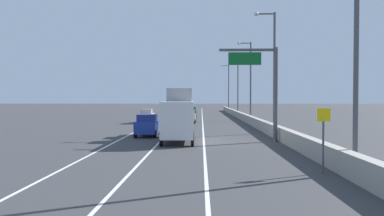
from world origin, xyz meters
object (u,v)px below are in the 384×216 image
(speed_advisory_sign, at_px, (323,135))
(car_green_2, at_px, (191,112))
(car_gray_0, at_px, (189,116))
(car_white_4, at_px, (147,116))
(lamp_post_right_third, at_px, (249,76))
(lamp_post_right_fifth, at_px, (228,85))
(overhead_sign_gantry, at_px, (266,82))
(lamp_post_right_second, at_px, (272,65))
(car_blue_3, at_px, (148,125))
(car_yellow_1, at_px, (181,108))
(box_truck, at_px, (179,117))
(lamp_post_right_near, at_px, (352,27))
(lamp_post_right_fourth, at_px, (237,82))

(speed_advisory_sign, bearing_deg, car_green_2, 98.67)
(car_gray_0, relative_size, car_white_4, 1.12)
(lamp_post_right_third, xyz_separation_m, lamp_post_right_fifth, (-0.44, 39.02, 0.00))
(overhead_sign_gantry, height_order, lamp_post_right_second, lamp_post_right_second)
(speed_advisory_sign, xyz_separation_m, car_blue_3, (-10.45, 16.42, -0.76))
(car_yellow_1, bearing_deg, lamp_post_right_second, -77.83)
(lamp_post_right_third, relative_size, lamp_post_right_fifth, 1.00)
(speed_advisory_sign, distance_m, box_truck, 14.87)
(speed_advisory_sign, xyz_separation_m, box_truck, (-7.45, 12.87, 0.20))
(lamp_post_right_second, distance_m, box_truck, 12.13)
(speed_advisory_sign, height_order, lamp_post_right_second, lamp_post_right_second)
(speed_advisory_sign, distance_m, lamp_post_right_fifth, 78.39)
(lamp_post_right_third, bearing_deg, car_blue_3, -117.93)
(box_truck, bearing_deg, car_gray_0, 89.62)
(overhead_sign_gantry, xyz_separation_m, car_gray_0, (-6.86, 21.55, -3.79))
(lamp_post_right_near, relative_size, lamp_post_right_fourth, 1.00)
(lamp_post_right_second, relative_size, car_white_4, 2.92)
(car_blue_3, distance_m, car_white_4, 18.18)
(overhead_sign_gantry, xyz_separation_m, lamp_post_right_second, (1.80, 7.13, 2.03))
(lamp_post_right_fourth, xyz_separation_m, car_white_4, (-14.85, -24.32, -5.79))
(speed_advisory_sign, xyz_separation_m, lamp_post_right_fifth, (1.18, 78.22, 4.99))
(car_green_2, distance_m, car_blue_3, 32.13)
(lamp_post_right_near, height_order, car_green_2, lamp_post_right_near)
(lamp_post_right_near, relative_size, car_green_2, 2.62)
(lamp_post_right_third, relative_size, car_gray_0, 2.60)
(car_blue_3, bearing_deg, lamp_post_right_second, 15.46)
(lamp_post_right_fourth, relative_size, box_truck, 1.50)
(overhead_sign_gantry, relative_size, lamp_post_right_near, 0.63)
(car_yellow_1, relative_size, box_truck, 0.57)
(speed_advisory_sign, height_order, lamp_post_right_third, lamp_post_right_third)
(car_white_4, xyz_separation_m, box_truck, (5.78, -21.53, 1.01))
(lamp_post_right_fifth, bearing_deg, car_gray_0, -100.89)
(speed_advisory_sign, distance_m, lamp_post_right_near, 5.16)
(car_white_4, bearing_deg, car_gray_0, -2.74)
(speed_advisory_sign, xyz_separation_m, lamp_post_right_fourth, (1.63, 58.71, 4.99))
(overhead_sign_gantry, height_order, car_blue_3, overhead_sign_gantry)
(lamp_post_right_third, height_order, car_white_4, lamp_post_right_third)
(car_blue_3, distance_m, box_truck, 4.75)
(speed_advisory_sign, distance_m, lamp_post_right_third, 39.55)
(lamp_post_right_fourth, height_order, car_yellow_1, lamp_post_right_fourth)
(speed_advisory_sign, distance_m, car_yellow_1, 76.10)
(overhead_sign_gantry, bearing_deg, lamp_post_right_fourth, 87.43)
(box_truck, bearing_deg, car_green_2, 89.89)
(lamp_post_right_fourth, xyz_separation_m, car_green_2, (-9.01, -10.31, -5.79))
(car_gray_0, xyz_separation_m, car_blue_3, (-3.15, -17.69, 0.07))
(overhead_sign_gantry, relative_size, box_truck, 0.94)
(car_gray_0, bearing_deg, lamp_post_right_second, -59.00)
(lamp_post_right_near, height_order, lamp_post_right_fifth, same)
(car_blue_3, bearing_deg, lamp_post_right_third, 62.07)
(lamp_post_right_near, bearing_deg, overhead_sign_gantry, 98.04)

